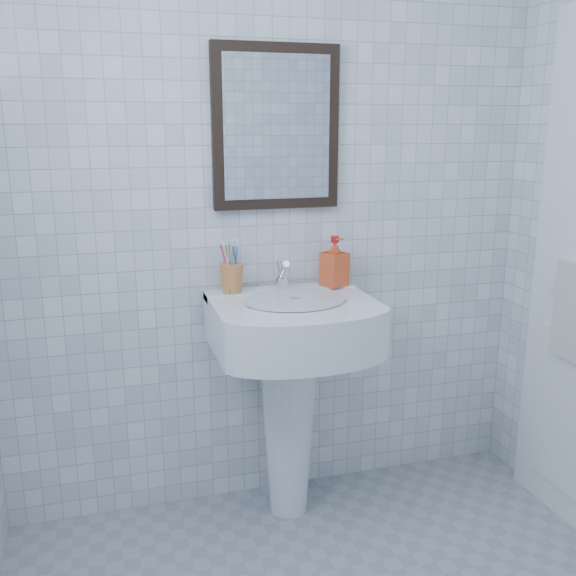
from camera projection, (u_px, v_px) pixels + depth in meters
name	position (u px, v px, depth m)	size (l,w,h in m)	color
wall_back	(273.00, 205.00, 2.55)	(2.20, 0.02, 2.50)	white
washbasin	(290.00, 370.00, 2.51)	(0.61, 0.44, 0.94)	white
faucet	(282.00, 277.00, 2.53)	(0.05, 0.11, 0.13)	silver
toothbrush_cup	(232.00, 278.00, 2.49)	(0.09, 0.09, 0.11)	orange
soap_dispenser	(335.00, 261.00, 2.58)	(0.09, 0.09, 0.20)	red
wall_mirror	(276.00, 128.00, 2.46)	(0.50, 0.04, 0.62)	black
hand_towel	(570.00, 311.00, 2.46)	(0.03, 0.16, 0.38)	silver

